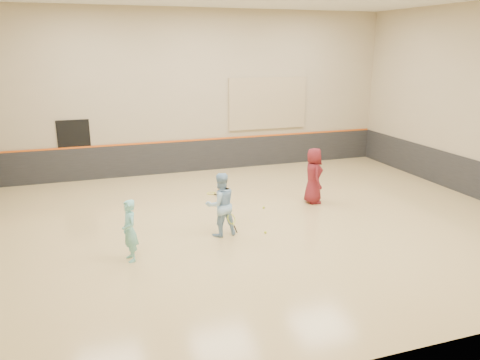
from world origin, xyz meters
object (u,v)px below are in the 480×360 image
object	(u,v)px
young_man	(313,176)
spare_racket	(211,192)
instructor	(221,204)
girl	(130,231)

from	to	relation	value
young_man	spare_racket	world-z (taller)	young_man
instructor	spare_racket	xyz separation A→B (m)	(0.69, 3.45, -0.77)
girl	spare_racket	distance (m)	5.22
instructor	young_man	size ratio (longest dim) A/B	0.96
spare_racket	girl	bearing A→B (deg)	-125.68
instructor	young_man	world-z (taller)	young_man
spare_racket	young_man	bearing A→B (deg)	-34.08
young_man	instructor	bearing A→B (deg)	124.38
instructor	spare_racket	size ratio (longest dim) A/B	2.41
instructor	spare_racket	distance (m)	3.60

